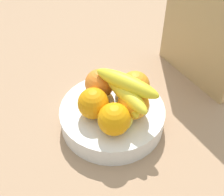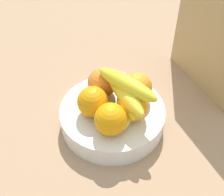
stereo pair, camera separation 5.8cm
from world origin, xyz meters
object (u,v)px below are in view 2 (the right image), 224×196
orange_front_left (93,102)px  orange_back_right (101,83)px  orange_front_right (111,119)px  cutting_board (211,32)px  fruit_bowl (112,117)px  orange_back_left (137,87)px  banana_bunch (127,94)px  orange_center (132,106)px

orange_front_left → orange_back_right: (-5.44, 4.52, 0.00)cm
orange_front_right → cutting_board: bearing=105.8°
fruit_bowl → orange_front_left: size_ratio=3.50×
orange_front_right → orange_back_right: same height
orange_front_left → orange_back_left: (0.07, 12.19, 0.00)cm
fruit_bowl → orange_back_right: orange_back_right is taller
fruit_bowl → orange_front_left: orange_front_left is taller
orange_back_left → banana_bunch: size_ratio=0.42×
banana_bunch → cutting_board: size_ratio=0.51×
orange_front_left → orange_back_left: 12.19cm
cutting_board → orange_back_left: bearing=-82.1°
orange_back_left → cutting_board: 25.19cm
cutting_board → orange_front_right: bearing=-73.1°
banana_bunch → orange_center: bearing=1.8°
orange_front_right → orange_back_right: 12.74cm
fruit_bowl → orange_back_right: size_ratio=3.50×
orange_center → cutting_board: size_ratio=0.21×
orange_back_left → orange_back_right: same height
fruit_bowl → orange_back_left: orange_back_left is taller
orange_back_right → cutting_board: 32.46cm
orange_front_right → orange_back_right: size_ratio=1.00×
fruit_bowl → banana_bunch: banana_bunch is taller
fruit_bowl → orange_back_left: (-0.87, 7.48, 6.62)cm
fruit_bowl → orange_front_left: 8.18cm
orange_back_right → banana_bunch: size_ratio=0.42×
orange_back_left → orange_back_right: size_ratio=1.00×
orange_center → fruit_bowl: bearing=-142.2°
banana_bunch → cutting_board: bearing=100.4°
fruit_bowl → orange_back_left: size_ratio=3.50×
banana_bunch → cutting_board: (-5.10, 27.75, 7.16)cm
fruit_bowl → banana_bunch: bearing=66.4°
orange_back_left → orange_back_right: (-5.51, -7.67, 0.00)cm
orange_front_left → banana_bunch: (2.36, 7.95, 1.45)cm
banana_bunch → orange_back_left: bearing=118.3°
orange_center → orange_back_left: (-5.16, 4.15, 0.00)cm
orange_front_right → orange_back_left: (-6.87, 10.67, 0.00)cm
fruit_bowl → cutting_board: (-3.68, 30.99, 15.23)cm
orange_center → orange_back_left: bearing=141.2°
orange_front_right → banana_bunch: (-4.59, 6.43, 1.45)cm
banana_bunch → orange_front_left: bearing=-106.5°
orange_back_left → banana_bunch: 5.03cm
orange_center → orange_back_right: bearing=-161.7°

